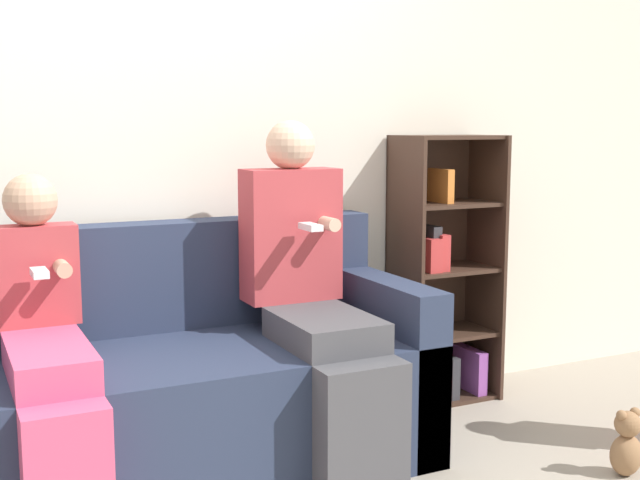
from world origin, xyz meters
The scene contains 6 objects.
back_wall centered at (0.00, 0.93, 1.27)m, with size 10.00×0.06×2.55m.
couch centered at (-0.07, 0.50, 0.31)m, with size 2.10×0.80×0.90m.
adult_seated centered at (0.57, 0.39, 0.67)m, with size 0.38×0.75×1.30m.
child_seated centered at (-0.40, 0.34, 0.57)m, with size 0.29×0.77×1.11m.
bookshelf centered at (1.40, 0.77, 0.56)m, with size 0.47×0.31×1.23m.
teddy_bear centered at (1.53, -0.27, 0.12)m, with size 0.13×0.10×0.25m.
Camera 1 is at (-0.70, -2.29, 1.27)m, focal length 45.00 mm.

